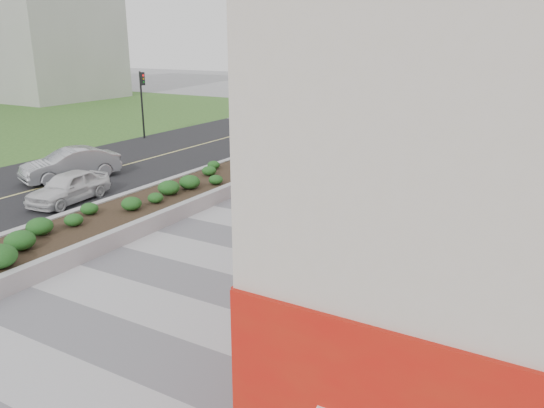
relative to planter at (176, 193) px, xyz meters
The scene contains 11 objects.
ground 8.91m from the planter, 51.84° to the right, with size 160.00×160.00×0.00m, color gray.
walkway 6.81m from the planter, 36.03° to the right, with size 8.00×36.00×0.01m, color #A8A8AD.
planter is the anchor object (origin of this frame).
street 6.51m from the planter, behind, with size 10.00×40.00×0.00m, color black.
traffic_signal_near 10.90m from the planter, 99.35° to the left, with size 0.33×0.28×4.20m.
traffic_signal_far 15.00m from the planter, 137.54° to the left, with size 0.33×0.28×4.20m.
distant_bldg_north_l 48.95m from the planter, 89.40° to the left, with size 16.00×12.00×20.00m, color #ADAAA3.
manhole_cover 7.22m from the planter, 33.69° to the right, with size 0.44×0.44×0.01m, color #595654.
skateboarder 5.17m from the planter, ahead, with size 0.52×0.75×1.51m.
car_white 4.22m from the planter, 152.38° to the right, with size 1.43×3.56×1.21m, color white.
car_silver 6.51m from the planter, behind, with size 1.49×4.28×1.41m, color #ADAFB5.
Camera 1 is at (7.61, -8.22, 6.13)m, focal length 35.00 mm.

